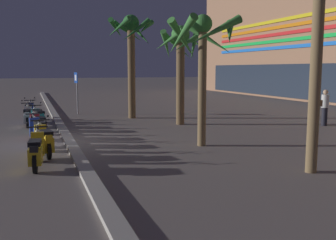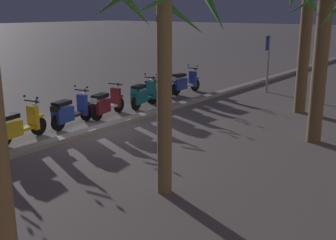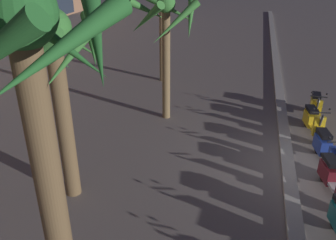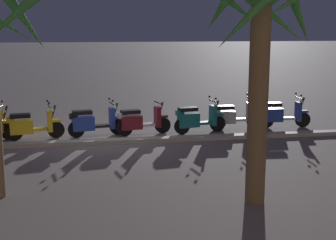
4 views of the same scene
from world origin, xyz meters
TOP-DOWN VIEW (x-y plane):
  - ground_plane at (0.00, 0.00)m, footprint 200.00×200.00m
  - curb_strip at (0.00, 0.31)m, footprint 60.00×0.36m
  - scooter_blue_last_in_row at (-6.01, -0.99)m, footprint 1.82×0.56m
  - scooter_silver_mid_rear at (-4.34, -1.06)m, footprint 1.76×0.56m
  - scooter_teal_gap_after_mid at (-2.97, -0.63)m, footprint 1.77×0.65m
  - scooter_maroon_lead_nearest at (-1.13, -0.67)m, footprint 1.79×0.67m
  - scooter_blue_mid_front at (0.36, -0.70)m, footprint 1.83×0.66m
  - scooter_yellow_second_in_line at (2.23, -0.57)m, footprint 1.76×0.63m
  - crossing_sign at (-8.53, 1.63)m, footprint 0.60×0.16m
  - palm_tree_near_sign at (-2.69, 5.72)m, footprint 2.42×2.48m
  - palm_tree_by_mall_entrance at (2.35, 4.53)m, footprint 2.60×2.55m

SIDE VIEW (x-z plane):
  - ground_plane at x=0.00m, z-range 0.00..0.00m
  - curb_strip at x=0.00m, z-range 0.00..0.12m
  - scooter_silver_mid_rear at x=-4.34m, z-range -0.14..1.03m
  - scooter_yellow_second_in_line at x=2.23m, z-range -0.14..1.04m
  - scooter_maroon_lead_nearest at x=-1.13m, z-range -0.07..0.97m
  - scooter_blue_mid_front at x=0.36m, z-range -0.13..1.04m
  - scooter_teal_gap_after_mid at x=-2.97m, z-range -0.12..1.05m
  - scooter_blue_last_in_row at x=-6.01m, z-range -0.12..1.05m
  - crossing_sign at x=-8.53m, z-range 0.30..2.70m
  - palm_tree_by_mall_entrance at x=2.35m, z-range 1.16..5.53m
  - palm_tree_near_sign at x=-2.69m, z-range 1.09..5.67m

